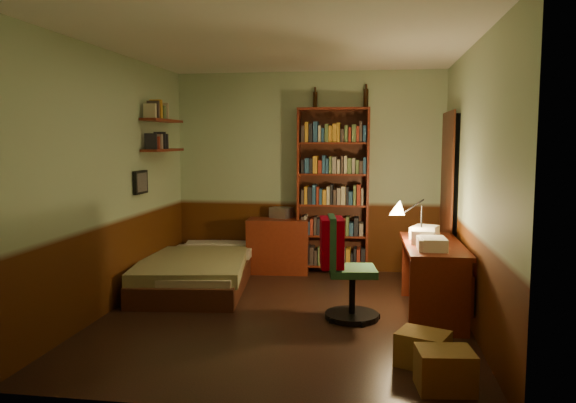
# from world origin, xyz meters

# --- Properties ---
(floor) EXTENTS (3.50, 4.00, 0.02)m
(floor) POSITION_xyz_m (0.00, 0.00, -0.01)
(floor) COLOR black
(floor) RESTS_ON ground
(ceiling) EXTENTS (3.50, 4.00, 0.02)m
(ceiling) POSITION_xyz_m (0.00, 0.00, 2.61)
(ceiling) COLOR silver
(ceiling) RESTS_ON wall_back
(wall_back) EXTENTS (3.50, 0.02, 2.60)m
(wall_back) POSITION_xyz_m (0.00, 2.01, 1.30)
(wall_back) COLOR #9AB389
(wall_back) RESTS_ON ground
(wall_left) EXTENTS (0.02, 4.00, 2.60)m
(wall_left) POSITION_xyz_m (-1.76, 0.00, 1.30)
(wall_left) COLOR #9AB389
(wall_left) RESTS_ON ground
(wall_right) EXTENTS (0.02, 4.00, 2.60)m
(wall_right) POSITION_xyz_m (1.76, 0.00, 1.30)
(wall_right) COLOR #9AB389
(wall_right) RESTS_ON ground
(wall_front) EXTENTS (3.50, 0.02, 2.60)m
(wall_front) POSITION_xyz_m (0.00, -2.01, 1.30)
(wall_front) COLOR #9AB389
(wall_front) RESTS_ON ground
(doorway) EXTENTS (0.06, 0.90, 2.00)m
(doorway) POSITION_xyz_m (1.72, 1.30, 1.00)
(doorway) COLOR black
(doorway) RESTS_ON ground
(door_trim) EXTENTS (0.02, 0.98, 2.08)m
(door_trim) POSITION_xyz_m (1.69, 1.30, 1.00)
(door_trim) COLOR #3E1C10
(door_trim) RESTS_ON ground
(bed) EXTENTS (1.33, 2.19, 0.62)m
(bed) POSITION_xyz_m (-1.19, 0.97, 0.31)
(bed) COLOR olive
(bed) RESTS_ON ground
(dresser) EXTENTS (0.81, 0.44, 0.70)m
(dresser) POSITION_xyz_m (-0.36, 1.76, 0.35)
(dresser) COLOR #5B1D0F
(dresser) RESTS_ON ground
(mini_stereo) EXTENTS (0.31, 0.28, 0.14)m
(mini_stereo) POSITION_xyz_m (-0.34, 1.89, 0.77)
(mini_stereo) COLOR #B2B2B7
(mini_stereo) RESTS_ON dresser
(bookshelf) EXTENTS (0.92, 0.33, 2.13)m
(bookshelf) POSITION_xyz_m (0.34, 1.85, 1.06)
(bookshelf) COLOR #5B1D0F
(bookshelf) RESTS_ON ground
(bottle_left) EXTENTS (0.06, 0.06, 0.21)m
(bottle_left) POSITION_xyz_m (0.09, 1.96, 2.23)
(bottle_left) COLOR black
(bottle_left) RESTS_ON bookshelf
(bottle_right) EXTENTS (0.07, 0.07, 0.24)m
(bottle_right) POSITION_xyz_m (0.74, 1.96, 2.24)
(bottle_right) COLOR black
(bottle_right) RESTS_ON bookshelf
(desk) EXTENTS (0.59, 1.35, 0.71)m
(desk) POSITION_xyz_m (1.44, 0.24, 0.36)
(desk) COLOR #5B1D0F
(desk) RESTS_ON ground
(paper_stack) EXTENTS (0.33, 0.38, 0.13)m
(paper_stack) POSITION_xyz_m (1.38, 0.51, 0.78)
(paper_stack) COLOR silver
(paper_stack) RESTS_ON desk
(desk_lamp) EXTENTS (0.20, 0.20, 0.54)m
(desk_lamp) POSITION_xyz_m (1.33, 0.38, 0.98)
(desk_lamp) COLOR black
(desk_lamp) RESTS_ON desk
(office_chair) EXTENTS (0.60, 0.54, 1.07)m
(office_chair) POSITION_xyz_m (0.67, -0.02, 0.54)
(office_chair) COLOR #255132
(office_chair) RESTS_ON ground
(red_jacket) EXTENTS (0.26, 0.41, 0.46)m
(red_jacket) POSITION_xyz_m (0.52, 0.11, 1.30)
(red_jacket) COLOR #A20015
(red_jacket) RESTS_ON office_chair
(wall_shelf_lower) EXTENTS (0.20, 0.90, 0.03)m
(wall_shelf_lower) POSITION_xyz_m (-1.64, 1.10, 1.60)
(wall_shelf_lower) COLOR #5B1D0F
(wall_shelf_lower) RESTS_ON wall_left
(wall_shelf_upper) EXTENTS (0.20, 0.90, 0.03)m
(wall_shelf_upper) POSITION_xyz_m (-1.64, 1.10, 1.95)
(wall_shelf_upper) COLOR #5B1D0F
(wall_shelf_upper) RESTS_ON wall_left
(framed_picture) EXTENTS (0.04, 0.32, 0.26)m
(framed_picture) POSITION_xyz_m (-1.72, 0.60, 1.25)
(framed_picture) COLOR black
(framed_picture) RESTS_ON wall_left
(cardboard_box_a) EXTENTS (0.41, 0.35, 0.28)m
(cardboard_box_a) POSITION_xyz_m (1.36, -1.49, 0.14)
(cardboard_box_a) COLOR brown
(cardboard_box_a) RESTS_ON ground
(cardboard_box_b) EXTENTS (0.46, 0.42, 0.26)m
(cardboard_box_b) POSITION_xyz_m (1.25, -1.07, 0.13)
(cardboard_box_b) COLOR brown
(cardboard_box_b) RESTS_ON ground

